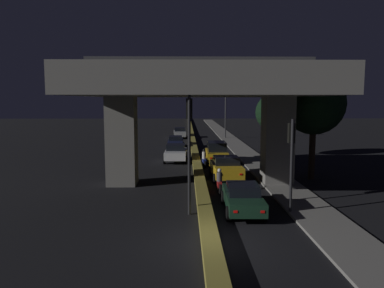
{
  "coord_description": "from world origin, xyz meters",
  "views": [
    {
      "loc": [
        -0.91,
        -13.65,
        5.43
      ],
      "look_at": [
        -0.33,
        20.61,
        1.44
      ],
      "focal_mm": 35.0,
      "sensor_mm": 36.0,
      "label": 1
    }
  ],
  "objects": [
    {
      "name": "median_divider",
      "position": [
        0.0,
        35.0,
        0.2
      ],
      "size": [
        0.69,
        126.0,
        0.41
      ],
      "primitive_type": "cube",
      "color": "olive",
      "rests_on": "ground_plane"
    },
    {
      "name": "motorcycle_blue_filtering_mid",
      "position": [
        0.6,
        16.82,
        0.63
      ],
      "size": [
        0.34,
        1.77,
        1.47
      ],
      "rotation": [
        0.0,
        0.0,
        1.65
      ],
      "color": "black",
      "rests_on": "ground_plane"
    },
    {
      "name": "roadside_tree_kerbside_near",
      "position": [
        7.82,
        11.79,
        5.2
      ],
      "size": [
        4.25,
        4.25,
        7.36
      ],
      "color": "#2D2116",
      "rests_on": "ground_plane"
    },
    {
      "name": "car_dark_blue_second_oncoming",
      "position": [
        -2.09,
        29.28,
        0.7
      ],
      "size": [
        1.85,
        4.62,
        1.33
      ],
      "rotation": [
        0.0,
        0.0,
        -1.57
      ],
      "color": "#141938",
      "rests_on": "ground_plane"
    },
    {
      "name": "car_taxi_yellow_third",
      "position": [
        1.79,
        18.68,
        0.94
      ],
      "size": [
        1.94,
        4.01,
        1.85
      ],
      "rotation": [
        0.0,
        0.0,
        1.57
      ],
      "color": "gold",
      "rests_on": "ground_plane"
    },
    {
      "name": "pedestrian_on_sidewalk",
      "position": [
        4.91,
        13.46,
        1.04
      ],
      "size": [
        0.4,
        0.4,
        1.84
      ],
      "color": "black",
      "rests_on": "sidewalk_right"
    },
    {
      "name": "traffic_light_right_of_median",
      "position": [
        4.11,
        3.87,
        3.12
      ],
      "size": [
        0.3,
        0.49,
        4.57
      ],
      "color": "black",
      "rests_on": "ground_plane"
    },
    {
      "name": "roadside_tree_kerbside_mid",
      "position": [
        7.66,
        22.19,
        4.28
      ],
      "size": [
        3.73,
        3.73,
        6.16
      ],
      "color": "#38281C",
      "rests_on": "ground_plane"
    },
    {
      "name": "car_silver_third_oncoming",
      "position": [
        -1.8,
        40.76,
        0.78
      ],
      "size": [
        1.98,
        4.37,
        1.49
      ],
      "rotation": [
        0.0,
        0.0,
        -1.53
      ],
      "color": "gray",
      "rests_on": "ground_plane"
    },
    {
      "name": "car_taxi_yellow_second",
      "position": [
        1.87,
        11.85,
        0.81
      ],
      "size": [
        2.18,
        4.26,
        1.6
      ],
      "rotation": [
        0.0,
        0.0,
        1.61
      ],
      "color": "gold",
      "rests_on": "ground_plane"
    },
    {
      "name": "motorcycle_red_filtering_near",
      "position": [
        1.07,
        7.95,
        0.62
      ],
      "size": [
        0.32,
        1.86,
        1.46
      ],
      "rotation": [
        0.0,
        0.0,
        1.56
      ],
      "color": "black",
      "rests_on": "ground_plane"
    },
    {
      "name": "car_dark_green_lead",
      "position": [
        1.87,
        4.17,
        0.73
      ],
      "size": [
        1.92,
        4.53,
        1.4
      ],
      "rotation": [
        0.0,
        0.0,
        1.55
      ],
      "color": "black",
      "rests_on": "ground_plane"
    },
    {
      "name": "car_white_lead_oncoming",
      "position": [
        -1.8,
        19.48,
        0.8
      ],
      "size": [
        2.09,
        4.0,
        1.54
      ],
      "rotation": [
        0.0,
        0.0,
        -1.6
      ],
      "color": "silver",
      "rests_on": "ground_plane"
    },
    {
      "name": "traffic_light_left_of_median",
      "position": [
        -0.75,
        3.86,
        3.88
      ],
      "size": [
        0.3,
        0.49,
        5.73
      ],
      "color": "black",
      "rests_on": "ground_plane"
    },
    {
      "name": "street_lamp",
      "position": [
        4.34,
        39.79,
        4.34
      ],
      "size": [
        2.75,
        0.32,
        7.17
      ],
      "color": "#2D2D30",
      "rests_on": "ground_plane"
    },
    {
      "name": "ground_plane",
      "position": [
        0.0,
        0.0,
        0.0
      ],
      "size": [
        200.0,
        200.0,
        0.0
      ],
      "primitive_type": "plane",
      "color": "black"
    },
    {
      "name": "sidewalk_right",
      "position": [
        5.23,
        28.0,
        0.06
      ],
      "size": [
        2.44,
        126.0,
        0.13
      ],
      "primitive_type": "cube",
      "color": "slate",
      "rests_on": "ground_plane"
    },
    {
      "name": "elevated_overpass",
      "position": [
        0.0,
        10.32,
        6.11
      ],
      "size": [
        14.51,
        13.65,
        8.16
      ],
      "color": "slate",
      "rests_on": "ground_plane"
    }
  ]
}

